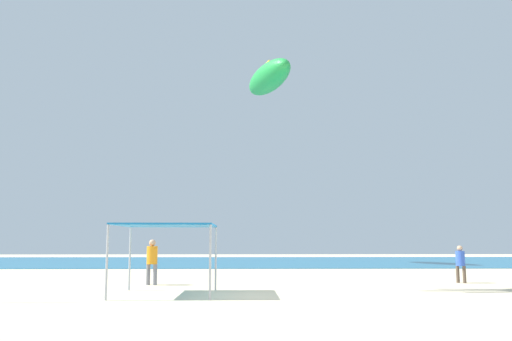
{
  "coord_description": "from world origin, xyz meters",
  "views": [
    {
      "loc": [
        -0.38,
        -17.6,
        1.77
      ],
      "look_at": [
        0.37,
        13.45,
        5.94
      ],
      "focal_mm": 37.08,
      "sensor_mm": 36.0,
      "label": 1
    }
  ],
  "objects_px": {
    "canopy_tent": "(167,227)",
    "person_near_tent": "(460,261)",
    "kite_inflatable_green": "(269,77)",
    "person_leftmost": "(152,258)"
  },
  "relations": [
    {
      "from": "canopy_tent",
      "to": "person_near_tent",
      "type": "xyz_separation_m",
      "value": [
        11.91,
        4.74,
        -1.3
      ]
    },
    {
      "from": "canopy_tent",
      "to": "kite_inflatable_green",
      "type": "relative_size",
      "value": 0.42
    },
    {
      "from": "canopy_tent",
      "to": "person_near_tent",
      "type": "height_order",
      "value": "canopy_tent"
    },
    {
      "from": "canopy_tent",
      "to": "kite_inflatable_green",
      "type": "distance_m",
      "value": 27.86
    },
    {
      "from": "kite_inflatable_green",
      "to": "person_near_tent",
      "type": "bearing_deg",
      "value": 2.38
    },
    {
      "from": "person_near_tent",
      "to": "person_leftmost",
      "type": "bearing_deg",
      "value": -133.09
    },
    {
      "from": "canopy_tent",
      "to": "kite_inflatable_green",
      "type": "xyz_separation_m",
      "value": [
        4.65,
        24.2,
        12.98
      ]
    },
    {
      "from": "person_near_tent",
      "to": "person_leftmost",
      "type": "relative_size",
      "value": 0.86
    },
    {
      "from": "person_leftmost",
      "to": "kite_inflatable_green",
      "type": "xyz_separation_m",
      "value": [
        5.81,
        20.17,
        14.13
      ]
    },
    {
      "from": "person_near_tent",
      "to": "person_leftmost",
      "type": "xyz_separation_m",
      "value": [
        -13.08,
        -0.71,
        0.15
      ]
    }
  ]
}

